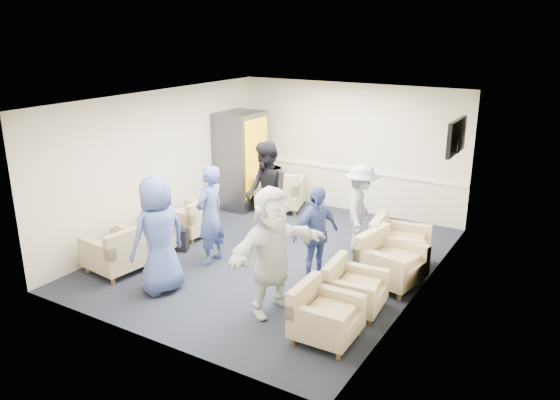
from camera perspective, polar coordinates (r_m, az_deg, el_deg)
The scene contains 25 objects.
floor at distance 9.44m, azimuth -0.55°, elevation -6.01°, with size 6.00×6.00×0.00m, color black.
ceiling at distance 8.70m, azimuth -0.60°, elevation 10.47°, with size 6.00×6.00×0.00m, color silver.
back_wall at distance 11.56m, azimuth 7.27°, elevation 5.39°, with size 5.00×0.02×2.70m, color beige.
front_wall at distance 6.75m, azimuth -14.09°, elevation -4.19°, with size 5.00×0.02×2.70m, color beige.
left_wall at distance 10.46m, azimuth -12.35°, elevation 3.80°, with size 0.02×6.00×2.70m, color beige.
right_wall at distance 8.01m, azimuth 14.84°, elevation -0.71°, with size 0.02×6.00×2.70m, color beige.
chair_rail at distance 11.65m, azimuth 7.15°, elevation 3.22°, with size 4.98×0.04×0.06m, color white.
tv at distance 9.55m, azimuth 17.96°, elevation 6.30°, with size 0.10×1.00×0.58m.
armchair_left_near at distance 9.16m, azimuth -16.52°, elevation -5.29°, with size 0.93×0.93×0.67m.
armchair_left_mid at distance 9.64m, azimuth -13.79°, elevation -4.02°, with size 0.79×0.79×0.62m.
armchair_left_far at distance 10.41m, azimuth -9.14°, elevation -2.05°, with size 0.82×0.82×0.63m.
armchair_right_near at distance 7.06m, azimuth 4.48°, elevation -12.07°, with size 0.78×0.78×0.61m.
armchair_right_midnear at distance 7.76m, azimuth 7.51°, elevation -9.30°, with size 0.81×0.81×0.60m.
armchair_right_midfar at distance 8.56m, azimuth 11.21°, elevation -6.46°, with size 0.99×0.99×0.68m.
armchair_right_far at distance 9.18m, azimuth 12.04°, elevation -4.73°, with size 1.00×1.00×0.71m.
armchair_corner at distance 11.69m, azimuth 0.04°, elevation 0.71°, with size 1.17×1.17×0.74m.
vending_machine at distance 11.79m, azimuth -4.13°, elevation 4.18°, with size 0.84×0.98×2.07m.
backpack at distance 9.79m, azimuth -10.44°, elevation -3.85°, with size 0.33×0.29×0.48m.
pillow at distance 9.11m, azimuth -16.61°, elevation -4.30°, with size 0.40×0.30×0.12m, color white.
person_front_left at distance 8.18m, azimuth -12.57°, elevation -3.61°, with size 0.87×0.56×1.78m, color #3B4E8F.
person_mid_left at distance 9.04m, azimuth -7.32°, elevation -1.57°, with size 0.61×0.40×1.67m, color #3B4E8F.
person_back_left at distance 9.83m, azimuth -1.45°, elevation 0.77°, with size 0.90×0.70×1.86m, color black.
person_back_right at distance 9.55m, azimuth 8.43°, elevation -0.89°, with size 1.01×0.58×1.56m, color beige.
person_mid_right at distance 8.40m, azimuth 3.75°, elevation -3.56°, with size 0.89×0.37×1.51m, color #3B4E8F.
person_front_right at distance 7.41m, azimuth -0.82°, elevation -5.32°, with size 1.67×0.53×1.80m, color silver.
Camera 1 is at (4.53, -7.35, 3.82)m, focal length 35.00 mm.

